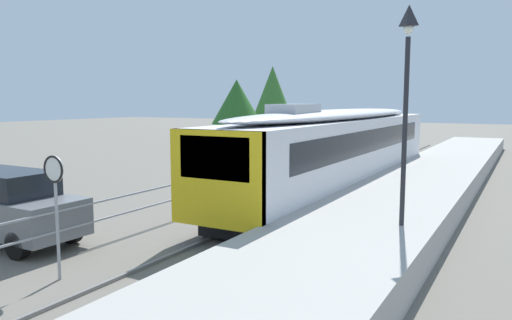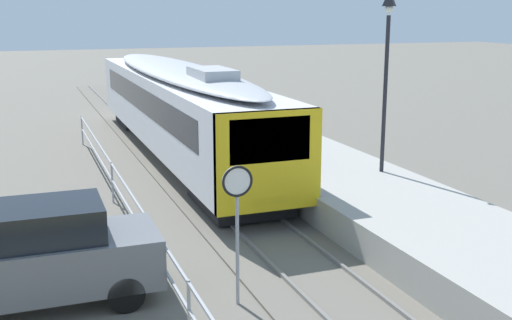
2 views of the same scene
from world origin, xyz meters
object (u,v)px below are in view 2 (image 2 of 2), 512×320
Objects in this scene: commuter_train at (177,103)px; platform_lamp_mid_platform at (387,46)px; parked_suv_grey at (35,254)px; speed_limit_sign at (237,200)px.

platform_lamp_mid_platform is at bearing -60.75° from commuter_train.
parked_suv_grey is (-5.65, -11.60, -1.09)m from commuter_train.
platform_lamp_mid_platform is 8.53m from speed_limit_sign.
parked_suv_grey is at bearing 160.29° from speed_limit_sign.
commuter_train is 3.65× the size of platform_lamp_mid_platform.
platform_lamp_mid_platform is 1.16× the size of parked_suv_grey.
platform_lamp_mid_platform is (4.37, -7.80, 2.48)m from commuter_train.
parked_suv_grey is at bearing -115.97° from commuter_train.
platform_lamp_mid_platform reaches higher than commuter_train.
commuter_train is 6.96× the size of speed_limit_sign.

